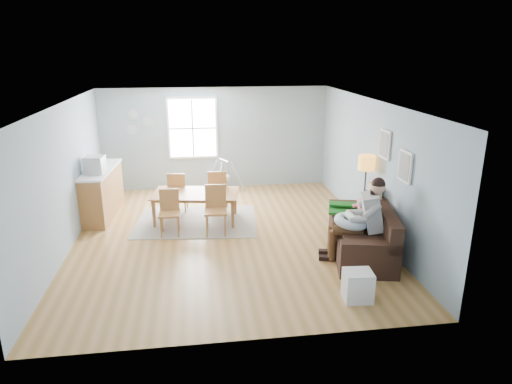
{
  "coord_description": "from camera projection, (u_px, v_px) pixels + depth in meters",
  "views": [
    {
      "loc": [
        -0.57,
        -8.6,
        3.68
      ],
      "look_at": [
        0.58,
        -0.24,
        1.0
      ],
      "focal_mm": 32.0,
      "sensor_mm": 36.0,
      "label": 1
    }
  ],
  "objects": [
    {
      "name": "chair_sw",
      "position": [
        169.0,
        209.0,
        9.31
      ],
      "size": [
        0.42,
        0.42,
        0.93
      ],
      "color": "#A06337",
      "rests_on": "rug"
    },
    {
      "name": "green_throw",
      "position": [
        355.0,
        208.0,
        9.19
      ],
      "size": [
        1.26,
        1.13,
        0.04
      ],
      "primitive_type": "cube",
      "rotation": [
        0.0,
        0.0,
        -0.31
      ],
      "color": "#155C18",
      "rests_on": "sofa"
    },
    {
      "name": "sofa",
      "position": [
        365.0,
        235.0,
        8.53
      ],
      "size": [
        1.45,
        2.46,
        0.93
      ],
      "color": "black",
      "rests_on": "room"
    },
    {
      "name": "chair_ne",
      "position": [
        218.0,
        188.0,
        10.57
      ],
      "size": [
        0.51,
        0.51,
        0.99
      ],
      "color": "#A06337",
      "rests_on": "rug"
    },
    {
      "name": "floor_lamp",
      "position": [
        366.0,
        169.0,
        9.07
      ],
      "size": [
        0.33,
        0.33,
        1.65
      ],
      "color": "black",
      "rests_on": "room"
    },
    {
      "name": "storage_cube",
      "position": [
        357.0,
        286.0,
        6.91
      ],
      "size": [
        0.45,
        0.4,
        0.47
      ],
      "color": "silver",
      "rests_on": "room"
    },
    {
      "name": "baby_swing",
      "position": [
        224.0,
        177.0,
        12.14
      ],
      "size": [
        1.11,
        1.12,
        0.85
      ],
      "color": "#B4B5BA",
      "rests_on": "room"
    },
    {
      "name": "father",
      "position": [
        361.0,
        216.0,
        8.08
      ],
      "size": [
        1.17,
        0.7,
        1.55
      ],
      "color": "#99999C",
      "rests_on": "sofa"
    },
    {
      "name": "monitor",
      "position": [
        94.0,
        165.0,
        9.75
      ],
      "size": [
        0.44,
        0.42,
        0.37
      ],
      "color": "#B4B5BA",
      "rests_on": "counter"
    },
    {
      "name": "counter",
      "position": [
        102.0,
        192.0,
        10.33
      ],
      "size": [
        0.72,
        2.0,
        1.1
      ],
      "color": "#986532",
      "rests_on": "room"
    },
    {
      "name": "window",
      "position": [
        193.0,
        128.0,
        12.0
      ],
      "size": [
        1.32,
        0.08,
        1.62
      ],
      "color": "white",
      "rests_on": "room"
    },
    {
      "name": "beige_pillow",
      "position": [
        374.0,
        199.0,
        8.93
      ],
      "size": [
        0.26,
        0.59,
        0.57
      ],
      "primitive_type": "cube",
      "rotation": [
        0.0,
        0.0,
        -0.19
      ],
      "color": "beige",
      "rests_on": "sofa"
    },
    {
      "name": "chair_se",
      "position": [
        216.0,
        206.0,
        9.34
      ],
      "size": [
        0.48,
        0.48,
        1.01
      ],
      "color": "#A06337",
      "rests_on": "rug"
    },
    {
      "name": "room",
      "position": [
        224.0,
        118.0,
        8.57
      ],
      "size": [
        8.4,
        9.4,
        3.9
      ],
      "color": "olive"
    },
    {
      "name": "chair_nw",
      "position": [
        177.0,
        190.0,
        10.54
      ],
      "size": [
        0.48,
        0.48,
        0.95
      ],
      "color": "#A06337",
      "rests_on": "rug"
    },
    {
      "name": "toddler",
      "position": [
        360.0,
        208.0,
        8.61
      ],
      "size": [
        0.59,
        0.35,
        0.88
      ],
      "color": "white",
      "rests_on": "sofa"
    },
    {
      "name": "wall_plates",
      "position": [
        138.0,
        122.0,
        11.77
      ],
      "size": [
        0.67,
        0.02,
        0.66
      ],
      "color": "#8999A4",
      "rests_on": "room"
    },
    {
      "name": "nursing_pillow",
      "position": [
        351.0,
        221.0,
        8.12
      ],
      "size": [
        0.76,
        0.75,
        0.24
      ],
      "primitive_type": "torus",
      "rotation": [
        0.0,
        0.14,
        -0.3
      ],
      "color": "silver",
      "rests_on": "father"
    },
    {
      "name": "infant",
      "position": [
        350.0,
        216.0,
        8.13
      ],
      "size": [
        0.16,
        0.4,
        0.15
      ],
      "color": "silver",
      "rests_on": "nursing_pillow"
    },
    {
      "name": "dining_table",
      "position": [
        196.0,
        207.0,
        10.01
      ],
      "size": [
        2.0,
        1.31,
        0.65
      ],
      "primitive_type": "imported",
      "rotation": [
        0.0,
        0.0,
        -0.15
      ],
      "color": "#986532",
      "rests_on": "rug"
    },
    {
      "name": "rug",
      "position": [
        197.0,
        221.0,
        10.11
      ],
      "size": [
        2.79,
        2.23,
        0.01
      ],
      "primitive_type": "cube",
      "rotation": [
        0.0,
        0.0,
        -0.1
      ],
      "color": "gray",
      "rests_on": "room"
    },
    {
      "name": "pictures",
      "position": [
        394.0,
        155.0,
        8.14
      ],
      "size": [
        0.05,
        1.34,
        0.74
      ],
      "color": "white",
      "rests_on": "room"
    }
  ]
}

